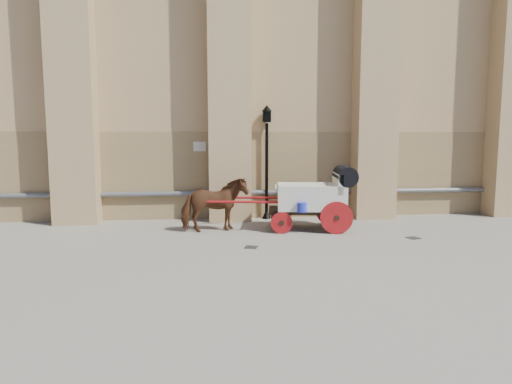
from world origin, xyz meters
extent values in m
plane|color=#6D675A|center=(0.00, 0.00, 0.00)|extent=(90.00, 90.00, 0.00)
cube|color=olive|center=(2.00, 4.15, 1.50)|extent=(44.00, 0.35, 3.00)
cylinder|color=#59595B|center=(2.00, 3.88, 0.90)|extent=(42.00, 0.18, 0.18)
cube|color=beige|center=(-2.00, 3.97, 2.50)|extent=(0.42, 0.04, 0.32)
imported|color=#5A321A|center=(-1.56, 1.80, 0.81)|extent=(2.07, 1.28, 1.63)
cube|color=black|center=(1.29, 1.82, 0.59)|extent=(2.48, 1.39, 0.13)
cube|color=beige|center=(1.39, 1.81, 1.02)|extent=(2.20, 1.61, 0.75)
cube|color=beige|center=(2.19, 1.70, 1.44)|extent=(0.35, 1.35, 0.59)
cube|color=beige|center=(0.49, 1.94, 1.28)|extent=(0.54, 1.22, 0.11)
cylinder|color=black|center=(2.40, 1.66, 1.66)|extent=(0.78, 1.41, 0.60)
cylinder|color=maroon|center=(1.99, 1.05, 0.48)|extent=(0.96, 0.20, 0.96)
cylinder|color=maroon|center=(2.17, 2.37, 0.48)|extent=(0.96, 0.20, 0.96)
cylinder|color=maroon|center=(0.40, 1.28, 0.32)|extent=(0.64, 0.15, 0.64)
cylinder|color=maroon|center=(0.59, 2.59, 0.32)|extent=(0.64, 0.15, 0.64)
cylinder|color=maroon|center=(-0.53, 1.60, 0.91)|extent=(2.55, 0.44, 0.07)
cylinder|color=maroon|center=(-0.39, 2.55, 0.91)|extent=(2.55, 0.44, 0.07)
cylinder|color=#2333CE|center=(0.97, 1.11, 0.80)|extent=(0.28, 0.28, 0.28)
cylinder|color=black|center=(0.28, 3.80, 1.64)|extent=(0.11, 0.11, 3.28)
cone|color=black|center=(0.28, 3.80, 0.16)|extent=(0.33, 0.33, 0.33)
cube|color=black|center=(0.28, 3.80, 3.51)|extent=(0.26, 0.26, 0.38)
cone|color=black|center=(0.28, 3.80, 3.79)|extent=(0.36, 0.36, 0.22)
cube|color=black|center=(-0.65, -0.29, 0.01)|extent=(0.40, 0.40, 0.01)
cube|color=black|center=(3.98, 0.29, 0.01)|extent=(0.40, 0.40, 0.01)
camera|label=1|loc=(-1.75, -11.72, 2.85)|focal=32.00mm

